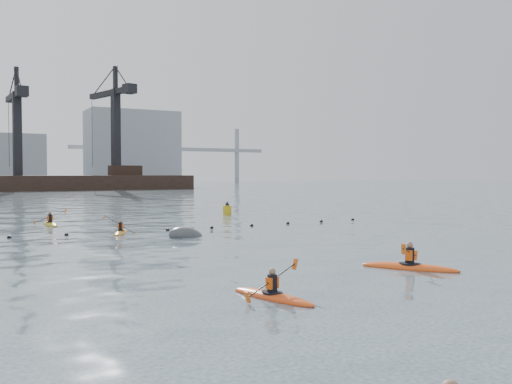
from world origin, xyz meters
The scene contains 10 objects.
ground centered at (0.00, 0.00, 0.00)m, with size 400.00×400.00×0.00m, color #374550.
float_line centered at (-0.50, 22.53, 0.03)m, with size 33.24×0.73×0.24m.
barge_pier centered at (-0.22, 110.00, 1.89)m, with size 72.00×19.30×29.50m.
skyline centered at (2.23, 150.27, 9.25)m, with size 141.00×28.00×22.00m.
kayaker_0 centered at (-2.52, 3.36, 0.10)m, with size 2.09×3.16×1.15m.
kayaker_3 centered at (-1.96, 22.21, 0.09)m, with size 1.92×2.88×1.26m.
kayaker_4 centered at (4.42, 5.01, 0.11)m, with size 2.67×3.39×1.23m.
kayaker_5 centered at (-4.89, 29.83, 0.10)m, with size 2.28×3.35×1.22m.
mooring_buoy centered at (0.86, 18.75, 0.00)m, with size 2.17×1.28×1.09m, color #3B3E40.
nav_buoy centered at (9.86, 32.15, 0.41)m, with size 0.74×0.74×1.35m.
Camera 1 is at (-10.32, -9.93, 3.60)m, focal length 38.00 mm.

